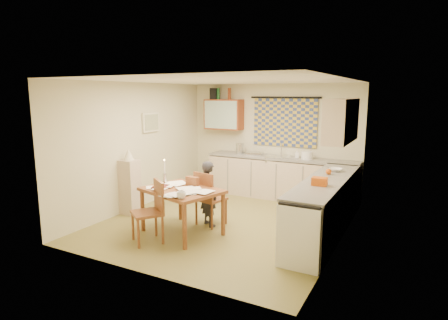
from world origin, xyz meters
The scene contains 44 objects.
floor centered at (0.00, 0.00, -0.01)m, with size 4.00×4.50×0.02m, color olive.
ceiling centered at (0.00, 0.00, 2.51)m, with size 4.00×4.50×0.02m, color white.
wall_back centered at (0.00, 2.26, 1.25)m, with size 4.00×0.02×2.50m, color beige.
wall_front centered at (0.00, -2.26, 1.25)m, with size 4.00×0.02×2.50m, color beige.
wall_left centered at (-2.01, 0.00, 1.25)m, with size 0.02×4.50×2.50m, color beige.
wall_right centered at (2.01, 0.00, 1.25)m, with size 0.02×4.50×2.50m, color beige.
window_blind centered at (0.30, 2.22, 1.65)m, with size 1.45×0.03×1.05m, color navy.
curtain_rod centered at (0.30, 2.20, 2.20)m, with size 0.04×0.04×1.60m, color black.
wall_cabinet centered at (-1.15, 2.08, 1.80)m, with size 0.90×0.34×0.70m, color maroon.
wall_cabinet_glass centered at (-1.15, 1.91, 1.80)m, with size 0.84×0.02×0.64m, color #99B2A5.
upper_cabinet_right centered at (1.83, 0.55, 1.85)m, with size 0.34×1.30×0.70m, color tan.
framed_print centered at (-1.97, 0.40, 1.70)m, with size 0.04×0.50×0.40m, color beige.
print_canvas centered at (-1.95, 0.40, 1.70)m, with size 0.01×0.42×0.32m, color #BCB9A5.
counter_back centered at (0.33, 1.95, 0.45)m, with size 3.30×0.62×0.92m.
counter_right centered at (1.70, 0.25, 0.45)m, with size 0.62×2.95×0.92m.
stove centered at (1.70, -1.00, 0.45)m, with size 0.58×0.58×0.89m.
sink centered at (0.25, 1.95, 0.88)m, with size 0.55×0.45×0.10m, color silver.
tap centered at (0.27, 2.13, 1.06)m, with size 0.03×0.03×0.28m, color silver.
dish_rack centered at (-0.29, 1.95, 0.95)m, with size 0.35×0.30×0.06m, color silver.
kettle centered at (-0.66, 1.95, 1.04)m, with size 0.18×0.18×0.24m, color silver.
mixing_bowl centered at (0.91, 1.95, 1.00)m, with size 0.24×0.24×0.16m, color white.
soap_bottle centered at (0.67, 2.00, 1.01)m, with size 0.10×0.10×0.18m, color white.
bowl centered at (1.70, 0.95, 0.95)m, with size 0.25×0.25×0.06m, color white.
orange_bag centered at (1.70, -0.22, 0.98)m, with size 0.22×0.16×0.12m, color #C14E0C.
fruit_orange centered at (1.65, 0.62, 0.97)m, with size 0.10×0.10×0.10m, color #C14E0C.
speaker centered at (-1.41, 2.08, 2.28)m, with size 0.16×0.20×0.26m, color black.
bottle_green centered at (-1.30, 2.08, 2.28)m, with size 0.07×0.07×0.26m, color #195926.
bottle_brown centered at (-1.01, 2.08, 2.28)m, with size 0.07×0.07×0.26m, color maroon.
dining_table centered at (-0.38, -0.83, 0.38)m, with size 1.43×1.24×0.75m.
chair_far centered at (-0.17, -0.26, 0.30)m, with size 0.52×0.52×0.96m.
chair_near centered at (-0.63, -1.39, 0.30)m, with size 0.61×0.61×0.96m.
person centered at (-0.18, -0.30, 0.57)m, with size 0.50×0.45×1.14m, color black.
shelf_stand centered at (-1.84, -0.45, 0.52)m, with size 0.32×0.30×1.05m, color tan.
lampshade centered at (-1.84, -0.45, 1.16)m, with size 0.20×0.20×0.22m, color beige.
letter_rack centered at (-0.33, -0.58, 0.83)m, with size 0.22×0.10×0.16m, color brown.
mug centered at (-0.06, -1.31, 0.80)m, with size 0.18×0.18×0.11m, color white.
magazine centered at (-0.86, -0.93, 0.76)m, with size 0.26×0.32×0.03m, color maroon.
book centered at (-0.79, -0.82, 0.76)m, with size 0.33×0.34×0.02m, color #C14E0C.
orange_box centered at (-0.76, -1.00, 0.77)m, with size 0.12×0.08×0.04m, color #C14E0C.
eyeglasses centered at (-0.32, -1.15, 0.76)m, with size 0.13×0.04×0.02m, color black.
candle_holder centered at (-0.86, -0.65, 0.84)m, with size 0.06×0.06×0.18m, color silver.
candle centered at (-0.86, -0.65, 1.04)m, with size 0.02×0.02×0.22m, color white.
candle_flame centered at (-0.87, -0.64, 1.16)m, with size 0.02×0.02×0.02m, color #FFCC66.
papers centered at (-0.32, -0.94, 0.76)m, with size 1.21×1.05×0.03m.
Camera 1 is at (3.00, -5.73, 2.28)m, focal length 30.00 mm.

